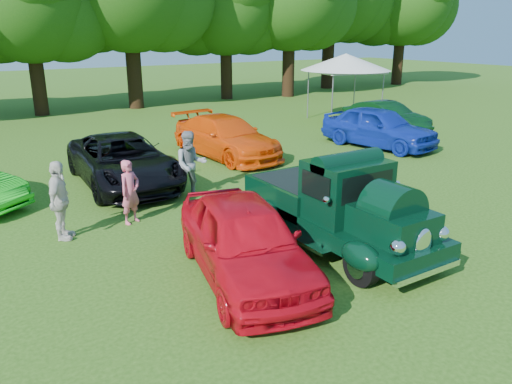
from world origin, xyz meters
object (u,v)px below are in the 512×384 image
hero_pickup (338,208)px  back_car_orange (226,137)px  back_car_green (386,117)px  spectator_white (60,201)px  spectator_grey (191,164)px  canopy_tent (346,63)px  red_convertible (245,240)px  spectator_pink (130,192)px  back_car_blue (379,127)px  back_car_black (123,161)px

hero_pickup → back_car_orange: (1.89, 8.44, -0.10)m
back_car_green → spectator_white: bearing=-165.6°
spectator_grey → spectator_white: bearing=-149.4°
spectator_grey → canopy_tent: bearing=43.3°
back_car_green → back_car_orange: bearing=177.7°
red_convertible → back_car_green: bearing=47.1°
spectator_pink → spectator_grey: (2.15, 1.09, 0.15)m
back_car_orange → spectator_white: (-6.98, -4.87, 0.16)m
hero_pickup → spectator_pink: (-3.42, 3.72, -0.06)m
back_car_blue → spectator_grey: spectator_grey is taller
red_convertible → spectator_white: (-2.54, 3.82, 0.14)m
red_convertible → back_car_black: size_ratio=0.84×
hero_pickup → canopy_tent: (10.98, 12.06, 2.14)m
back_car_blue → canopy_tent: size_ratio=0.87×
spectator_pink → spectator_white: size_ratio=0.87×
back_car_blue → canopy_tent: (3.01, 5.48, 2.18)m
spectator_pink → spectator_grey: bearing=0.3°
spectator_grey → canopy_tent: canopy_tent is taller
canopy_tent → spectator_white: bearing=-152.1°
back_car_black → spectator_pink: spectator_pink is taller
back_car_orange → red_convertible: bearing=-122.7°
spectator_pink → spectator_grey: 2.41m
red_convertible → spectator_grey: size_ratio=2.40×
back_car_green → canopy_tent: canopy_tent is taller
back_car_blue → red_convertible: bearing=-157.9°
back_car_blue → spectator_white: bearing=-177.9°
canopy_tent → back_car_black: bearing=-159.4°
back_car_black → spectator_pink: (-0.89, -3.25, 0.04)m
hero_pickup → back_car_blue: hero_pickup is taller
back_car_green → spectator_grey: bearing=-165.6°
red_convertible → back_car_blue: 12.54m
hero_pickup → back_car_green: hero_pickup is taller
red_convertible → back_car_orange: size_ratio=0.88×
spectator_white → back_car_black: bearing=-9.1°
back_car_green → spectator_pink: (-13.96, -4.91, 0.09)m
red_convertible → back_car_green: red_convertible is taller
red_convertible → hero_pickup: bearing=18.7°
back_car_black → canopy_tent: size_ratio=0.99×
back_car_black → back_car_blue: back_car_blue is taller
red_convertible → back_car_orange: red_convertible is taller
spectator_pink → back_car_green: bearing=-7.2°
back_car_orange → back_car_green: size_ratio=1.21×
hero_pickup → spectator_grey: bearing=104.9°
back_car_black → spectator_grey: bearing=-57.5°
red_convertible → spectator_pink: spectator_pink is taller
hero_pickup → back_car_orange: hero_pickup is taller
hero_pickup → red_convertible: (-2.55, -0.26, -0.08)m
spectator_grey → red_convertible: bearing=-91.5°
back_car_blue → back_car_green: (2.57, 2.05, -0.11)m
red_convertible → back_car_black: red_convertible is taller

